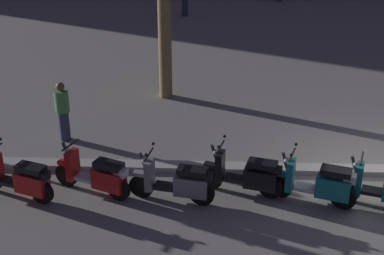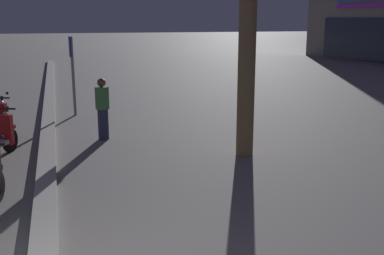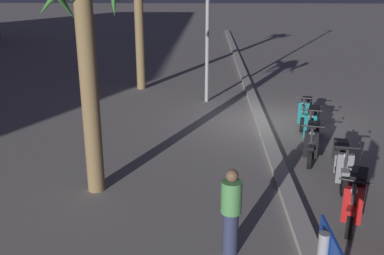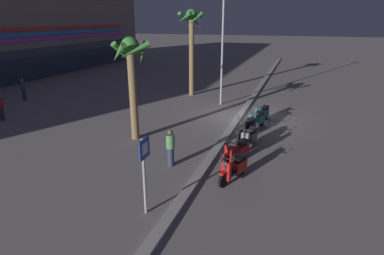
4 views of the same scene
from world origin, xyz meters
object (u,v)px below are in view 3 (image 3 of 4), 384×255
(scooter_red_last_in_row, at_px, (356,196))
(scooter_teal_mid_rear, at_px, (312,124))
(pedestrian_by_palm_tree, at_px, (231,211))
(scooter_grey_tail_end, at_px, (341,162))
(palm_tree_near_sign, at_px, (85,24))
(scooter_teal_lead_nearest, at_px, (305,112))
(scooter_black_mid_front, at_px, (312,141))

(scooter_red_last_in_row, xyz_separation_m, scooter_teal_mid_rear, (4.53, -0.18, 0.02))
(scooter_red_last_in_row, relative_size, pedestrian_by_palm_tree, 1.12)
(scooter_grey_tail_end, height_order, palm_tree_near_sign, palm_tree_near_sign)
(scooter_teal_lead_nearest, height_order, palm_tree_near_sign, palm_tree_near_sign)
(scooter_grey_tail_end, xyz_separation_m, scooter_teal_lead_nearest, (4.17, -0.05, -0.00))
(scooter_black_mid_front, xyz_separation_m, scooter_teal_lead_nearest, (2.75, -0.40, -0.00))
(scooter_red_last_in_row, relative_size, scooter_teal_lead_nearest, 1.01)
(scooter_teal_lead_nearest, height_order, pedestrian_by_palm_tree, pedestrian_by_palm_tree)
(scooter_black_mid_front, relative_size, pedestrian_by_palm_tree, 1.16)
(palm_tree_near_sign, bearing_deg, scooter_grey_tail_end, -82.82)
(palm_tree_near_sign, xyz_separation_m, pedestrian_by_palm_tree, (-2.27, -2.80, -2.75))
(scooter_teal_lead_nearest, distance_m, pedestrian_by_palm_tree, 7.62)
(scooter_red_last_in_row, xyz_separation_m, palm_tree_near_sign, (1.00, 5.22, 3.09))
(scooter_red_last_in_row, relative_size, scooter_grey_tail_end, 0.96)
(scooter_grey_tail_end, relative_size, scooter_teal_lead_nearest, 1.05)
(scooter_black_mid_front, xyz_separation_m, pedestrian_by_palm_tree, (-4.37, 2.29, 0.34))
(scooter_grey_tail_end, bearing_deg, scooter_teal_mid_rear, 0.57)
(scooter_grey_tail_end, distance_m, scooter_teal_mid_rear, 2.85)
(scooter_red_last_in_row, bearing_deg, scooter_black_mid_front, 2.52)
(scooter_red_last_in_row, relative_size, palm_tree_near_sign, 0.35)
(scooter_grey_tail_end, relative_size, palm_tree_near_sign, 0.37)
(scooter_grey_tail_end, bearing_deg, palm_tree_near_sign, 97.18)
(palm_tree_near_sign, bearing_deg, pedestrian_by_palm_tree, -129.05)
(scooter_red_last_in_row, height_order, scooter_black_mid_front, scooter_black_mid_front)
(scooter_red_last_in_row, distance_m, scooter_teal_mid_rear, 4.53)
(scooter_red_last_in_row, height_order, palm_tree_near_sign, palm_tree_near_sign)
(scooter_red_last_in_row, xyz_separation_m, pedestrian_by_palm_tree, (-1.27, 2.43, 0.34))
(pedestrian_by_palm_tree, bearing_deg, scooter_teal_mid_rear, -24.25)
(pedestrian_by_palm_tree, bearing_deg, scooter_red_last_in_row, -62.38)
(scooter_black_mid_front, bearing_deg, scooter_grey_tail_end, -166.22)
(scooter_black_mid_front, bearing_deg, pedestrian_by_palm_tree, 152.32)
(scooter_red_last_in_row, bearing_deg, scooter_grey_tail_end, -7.18)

